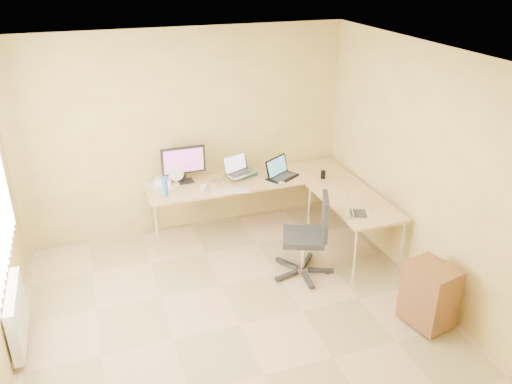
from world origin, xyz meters
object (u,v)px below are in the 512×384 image
object	(u,v)px
monitor	(184,165)
keyboard	(231,191)
desk_main	(250,204)
laptop_black	(283,168)
mug	(203,188)
water_bottle	(165,187)
laptop_return	(359,206)
desk_return	(352,227)
cabinet	(429,294)
laptop_center	(240,166)
desk_fan	(176,176)
office_chair	(303,235)

from	to	relation	value
monitor	keyboard	bearing A→B (deg)	-45.98
desk_main	keyboard	world-z (taller)	keyboard
laptop_black	mug	world-z (taller)	laptop_black
water_bottle	laptop_return	bearing A→B (deg)	-31.33
desk_return	laptop_black	bearing A→B (deg)	122.13
desk_main	laptop_black	size ratio (longest dim) A/B	6.49
monitor	water_bottle	xyz separation A→B (m)	(-0.30, -0.33, -0.12)
laptop_return	cabinet	bearing A→B (deg)	-147.37
keyboard	desk_main	bearing A→B (deg)	55.47
desk_main	desk_return	size ratio (longest dim) A/B	2.04
laptop_return	keyboard	bearing A→B (deg)	70.34
laptop_center	laptop_black	xyz separation A→B (m)	(0.53, -0.17, -0.04)
keyboard	mug	xyz separation A→B (m)	(-0.32, 0.12, 0.03)
water_bottle	desk_fan	xyz separation A→B (m)	(0.19, 0.28, -0.00)
desk_main	laptop_center	world-z (taller)	laptop_center
monitor	office_chair	world-z (taller)	monitor
desk_main	water_bottle	world-z (taller)	water_bottle
desk_fan	desk_main	bearing A→B (deg)	-4.53
keyboard	laptop_black	bearing A→B (deg)	28.85
cabinet	mug	bearing A→B (deg)	113.46
mug	laptop_return	world-z (taller)	laptop_return
monitor	office_chair	xyz separation A→B (m)	(1.05, -1.37, -0.47)
desk_main	water_bottle	size ratio (longest dim) A/B	11.00
laptop_black	office_chair	size ratio (longest dim) A/B	0.41
desk_main	laptop_black	world-z (taller)	laptop_black
laptop_return	cabinet	world-z (taller)	laptop_return
water_bottle	cabinet	distance (m)	3.18
monitor	cabinet	distance (m)	3.26
office_chair	cabinet	bearing A→B (deg)	-34.78
desk_fan	laptop_center	bearing A→B (deg)	-0.83
keyboard	mug	size ratio (longest dim) A/B	5.33
water_bottle	cabinet	world-z (taller)	water_bottle
laptop_black	keyboard	size ratio (longest dim) A/B	0.88
mug	laptop_return	xyz separation A→B (m)	(1.49, -1.17, 0.06)
laptop_black	laptop_return	bearing A→B (deg)	-103.50
mug	cabinet	size ratio (longest dim) A/B	0.14
desk_return	laptop_center	world-z (taller)	laptop_center
monitor	laptop_return	world-z (taller)	monitor
laptop_center	desk_fan	xyz separation A→B (m)	(-0.82, 0.05, -0.05)
mug	laptop_return	distance (m)	1.89
mug	keyboard	bearing A→B (deg)	-21.11
laptop_return	cabinet	xyz separation A→B (m)	(0.20, -1.10, -0.47)
desk_main	monitor	distance (m)	1.03
laptop_black	laptop_return	world-z (taller)	laptop_black
desk_fan	cabinet	bearing A→B (deg)	-49.77
keyboard	water_bottle	world-z (taller)	water_bottle
desk_fan	monitor	bearing A→B (deg)	27.59
laptop_center	laptop_black	bearing A→B (deg)	-40.62
monitor	keyboard	world-z (taller)	monitor
monitor	desk_fan	size ratio (longest dim) A/B	2.32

